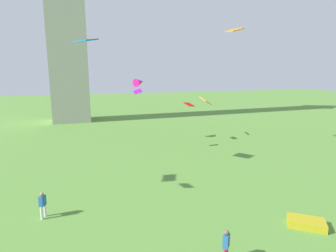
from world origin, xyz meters
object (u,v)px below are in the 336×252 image
Objects in this scene: kite_flying_7 at (189,104)px; kite_bundle_2 at (306,223)px; kite_flying_0 at (138,91)px; kite_flying_6 at (140,82)px; person_0 at (226,244)px; kite_flying_5 at (86,40)px; person_1 at (43,203)px; kite_flying_1 at (235,30)px; kite_flying_2 at (206,101)px.

kite_bundle_2 is (-1.38, -19.70, -4.54)m from kite_flying_7.
kite_flying_0 is 0.46× the size of kite_bundle_2.
person_0 is at bearing 138.78° from kite_flying_6.
kite_flying_0 is 0.62× the size of kite_flying_7.
kite_flying_5 reaches higher than kite_flying_6.
kite_flying_1 reaches higher than person_1.
kite_flying_1 is (18.74, 9.99, 12.08)m from person_1.
person_0 is at bearing -104.08° from person_1.
kite_flying_6 is at bearing 133.29° from kite_flying_1.
person_1 is at bearing 125.49° from kite_flying_2.
kite_flying_5 is at bearing 109.04° from kite_flying_6.
kite_flying_1 is at bearing 27.86° from kite_flying_7.
person_0 is at bearing 150.48° from kite_flying_2.
kite_flying_2 is (10.32, 22.65, 4.03)m from person_0.
kite_flying_0 is 19.16m from kite_bundle_2.
kite_flying_0 is 0.47× the size of kite_flying_2.
kite_flying_1 reaches higher than kite_flying_7.
kite_flying_7 is (5.58, -2.16, -2.67)m from kite_flying_6.
kite_flying_5 is at bearing -135.58° from kite_flying_0.
kite_flying_2 is at bearing -23.26° from person_1.
kite_bundle_2 is at bearing -72.14° from kite_flying_0.
kite_flying_1 is 9.76m from kite_flying_7.
person_1 is 0.83× the size of kite_flying_1.
kite_flying_0 reaches higher than kite_flying_2.
kite_flying_0 is 0.43× the size of kite_flying_5.
kite_bundle_2 is (5.78, 1.09, -0.68)m from person_0.
kite_bundle_2 is at bearing 145.18° from person_0.
kite_flying_6 is (6.46, 9.70, -3.48)m from kite_flying_5.
kite_flying_2 is at bearing 80.14° from kite_flying_1.
kite_flying_6 is 6.55m from kite_flying_7.
kite_flying_7 is (-3.17, -1.85, -0.17)m from kite_flying_2.
kite_flying_7 reaches higher than person_1.
kite_flying_6 is (-8.75, 0.31, 2.50)m from kite_flying_2.
kite_flying_5 is (-15.51, -3.62, -2.08)m from kite_flying_1.
person_0 is 23.32m from kite_flying_1.
kite_flying_6 is 1.26× the size of kite_flying_7.
kite_flying_7 is at bearing -21.45° from person_1.
kite_bundle_2 is at bearing -17.64° from kite_flying_7.
kite_flying_1 is 1.07× the size of kite_flying_6.
kite_flying_0 is 12.23m from kite_flying_1.
kite_flying_0 is 8.41m from kite_flying_5.
person_1 is at bearing 157.35° from kite_bundle_2.
person_1 is 24.43m from kite_flying_1.
person_1 is at bearing -59.79° from kite_flying_5.
kite_flying_5 is (-4.89, 13.25, 10.02)m from person_0.
kite_flying_7 is (7.16, 20.80, 3.86)m from person_0.
person_1 is at bearing -61.34° from kite_flying_7.
kite_flying_1 is at bearing -161.18° from kite_flying_6.
kite_flying_7 is at bearing 115.25° from kite_flying_2.
kite_flying_5 is (3.24, 6.36, 10.00)m from person_1.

